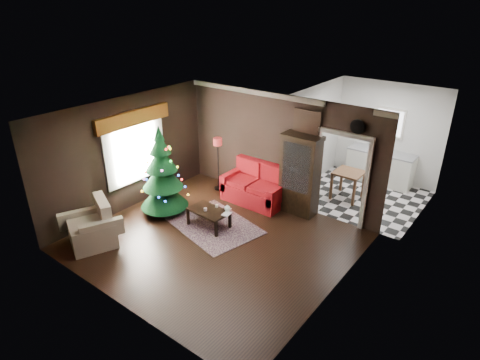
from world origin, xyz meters
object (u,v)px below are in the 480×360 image
Objects in this scene: christmas_tree at (162,173)px; armchair at (91,225)px; curio_cabinet at (300,177)px; wall_clock at (358,126)px; floor_lamp at (218,164)px; coffee_table at (209,218)px; teapot at (227,208)px; loveseat at (255,184)px; kitchen_table at (347,185)px.

christmas_tree is 2.02m from armchair.
wall_clock reaches higher than curio_cabinet.
armchair is (-0.19, -1.92, -0.59)m from christmas_tree.
curio_cabinet is 2.28m from floor_lamp.
wall_clock is at bearing 30.12° from christmas_tree.
coffee_table is at bearing -124.18° from curio_cabinet.
curio_cabinet is 0.86× the size of christmas_tree.
coffee_table is at bearing 6.27° from christmas_tree.
wall_clock reaches higher than coffee_table.
wall_clock is at bearing 41.07° from teapot.
teapot is at bearing 12.30° from christmas_tree.
loveseat is 2.45m from kitchen_table.
floor_lamp is 1.69m from christmas_tree.
christmas_tree is 1.81m from teapot.
floor_lamp reaches higher than loveseat.
loveseat is 4.06m from armchair.
curio_cabinet is 2.53× the size of kitchen_table.
teapot is (1.69, 0.37, -0.55)m from christmas_tree.
loveseat is at bearing 51.33° from christmas_tree.
wall_clock is (3.44, 0.55, 1.55)m from floor_lamp.
armchair is at bearing -129.35° from teapot.
floor_lamp is 3.62m from armchair.
curio_cabinet is at bearing -171.47° from wall_clock.
floor_lamp is at bearing 122.98° from coffee_table.
christmas_tree is (-0.34, -1.64, 0.22)m from floor_lamp.
christmas_tree reaches higher than teapot.
coffee_table is 1.24× the size of kitchen_table.
coffee_table is 0.52m from teapot.
teapot is at bearing -138.93° from wall_clock.
floor_lamp is 3.82m from wall_clock.
kitchen_table is (1.55, 3.08, -0.13)m from teapot.
christmas_tree is (-1.44, -1.80, 0.55)m from loveseat.
loveseat is 2.27× the size of kitchen_table.
armchair is at bearing -122.54° from kitchen_table.
curio_cabinet is 4.84m from armchair.
kitchen_table is (0.65, 1.43, -0.57)m from curio_cabinet.
curio_cabinet is 2.38m from coffee_table.
christmas_tree reaches higher than kitchen_table.
loveseat is 10.90× the size of teapot.
loveseat is 1.25m from curio_cabinet.
christmas_tree is at bearing -142.07° from curio_cabinet.
wall_clock reaches higher than floor_lamp.
coffee_table is at bearing 77.35° from armchair.
coffee_table is 3.82m from kitchen_table.
wall_clock is (3.79, 2.20, 1.33)m from christmas_tree.
floor_lamp is 9.24× the size of teapot.
armchair is at bearing -95.51° from christmas_tree.
armchair reaches higher than coffee_table.
christmas_tree reaches higher than loveseat.
armchair is at bearing -125.18° from curio_cabinet.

